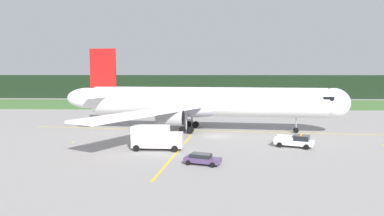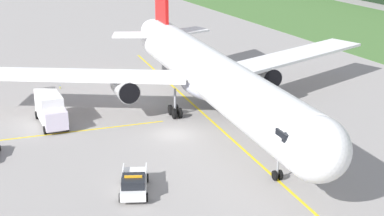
% 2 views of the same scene
% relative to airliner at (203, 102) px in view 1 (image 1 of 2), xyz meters
% --- Properties ---
extents(ground, '(320.00, 320.00, 0.00)m').
position_rel_airliner_xyz_m(ground, '(2.33, -5.59, -5.22)').
color(ground, gray).
extents(grass_verge, '(320.00, 35.15, 0.04)m').
position_rel_airliner_xyz_m(grass_verge, '(2.33, 53.11, -5.20)').
color(grass_verge, '#456E34').
rests_on(grass_verge, ground).
extents(distant_tree_line, '(288.00, 5.13, 9.23)m').
position_rel_airliner_xyz_m(distant_tree_line, '(2.33, 79.60, -0.61)').
color(distant_tree_line, black).
rests_on(distant_tree_line, ground).
extents(taxiway_centerline_main, '(67.03, 7.77, 0.01)m').
position_rel_airliner_xyz_m(taxiway_centerline_main, '(0.65, -0.07, -5.21)').
color(taxiway_centerline_main, yellow).
rests_on(taxiway_centerline_main, ground).
extents(taxiway_centerline_spur, '(3.24, 26.36, 0.01)m').
position_rel_airliner_xyz_m(taxiway_centerline_spur, '(-3.37, -18.18, -5.21)').
color(taxiway_centerline_spur, yellow).
rests_on(taxiway_centerline_spur, ground).
extents(airliner, '(52.02, 52.12, 15.09)m').
position_rel_airliner_xyz_m(airliner, '(0.00, 0.00, 0.00)').
color(airliner, white).
rests_on(airliner, ground).
extents(ops_pickup_truck, '(5.80, 4.01, 1.94)m').
position_rel_airliner_xyz_m(ops_pickup_truck, '(13.47, -14.21, -4.31)').
color(ops_pickup_truck, white).
rests_on(ops_pickup_truck, ground).
extents(catering_truck, '(7.06, 2.91, 3.56)m').
position_rel_airliner_xyz_m(catering_truck, '(-6.35, -16.65, -3.42)').
color(catering_truck, silver).
rests_on(catering_truck, ground).
extents(staff_car, '(4.54, 2.98, 1.30)m').
position_rel_airliner_xyz_m(staff_car, '(0.14, -24.38, -4.52)').
color(staff_car, '#4A3660').
rests_on(staff_car, ground).
extents(taxiway_edge_light_east, '(0.12, 0.12, 0.39)m').
position_rel_airliner_xyz_m(taxiway_edge_light_east, '(26.65, -12.45, -5.01)').
color(taxiway_edge_light_east, yellow).
rests_on(taxiway_edge_light_east, ground).
extents(taxiway_edge_light_west, '(0.12, 0.12, 0.47)m').
position_rel_airliner_xyz_m(taxiway_edge_light_west, '(-19.56, -12.45, -4.97)').
color(taxiway_edge_light_west, yellow).
rests_on(taxiway_edge_light_west, ground).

